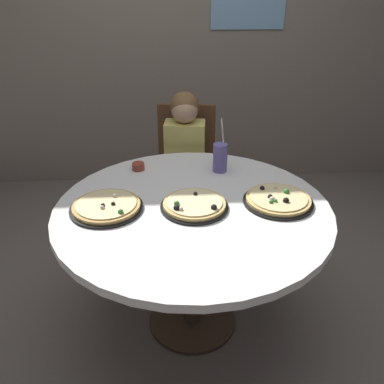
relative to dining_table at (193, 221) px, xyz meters
The scene contains 10 objects.
ground_plane 0.66m from the dining_table, ahead, with size 8.00×8.00×0.00m, color slate.
wall_with_window 2.06m from the dining_table, 89.92° to the left, with size 5.20×0.14×2.90m.
dining_table is the anchor object (origin of this frame).
chair_wooden 0.95m from the dining_table, 89.36° to the left, with size 0.44×0.44×0.95m.
diner_child 0.78m from the dining_table, 90.66° to the left, with size 0.29×0.42×1.08m.
pizza_veggie 0.10m from the dining_table, 67.28° to the right, with size 0.32×0.32×0.05m.
pizza_cheese 0.43m from the dining_table, ahead, with size 0.34×0.34×0.05m.
pizza_pepperoni 0.42m from the dining_table, behind, with size 0.35×0.35×0.05m.
soda_cup 0.46m from the dining_table, 65.35° to the left, with size 0.08×0.08×0.31m.
sauce_bowl 0.52m from the dining_table, 123.31° to the left, with size 0.07×0.07×0.04m, color brown.
Camera 1 is at (-0.10, -1.68, 1.73)m, focal length 38.04 mm.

